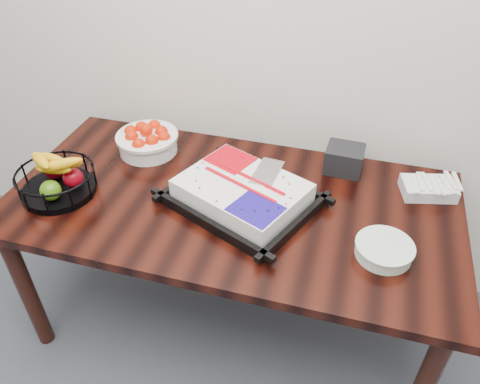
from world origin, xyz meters
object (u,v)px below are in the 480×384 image
(table, at_px, (232,216))
(tangerine_bowl, at_px, (147,137))
(cake_tray, at_px, (242,194))
(plate_stack, at_px, (384,250))
(napkin_box, at_px, (344,159))
(fruit_basket, at_px, (56,179))

(table, relative_size, tangerine_bowl, 6.43)
(cake_tray, height_order, plate_stack, cake_tray)
(table, bearing_deg, plate_stack, -13.92)
(tangerine_bowl, distance_m, napkin_box, 0.88)
(plate_stack, bearing_deg, tangerine_bowl, 160.18)
(table, bearing_deg, napkin_box, 39.24)
(table, bearing_deg, tangerine_bowl, 153.25)
(table, distance_m, plate_stack, 0.63)
(fruit_basket, distance_m, napkin_box, 1.20)
(tangerine_bowl, relative_size, plate_stack, 1.37)
(table, distance_m, cake_tray, 0.14)
(plate_stack, bearing_deg, table, 166.08)
(plate_stack, bearing_deg, fruit_basket, -179.91)
(cake_tray, distance_m, napkin_box, 0.50)
(table, relative_size, cake_tray, 2.79)
(fruit_basket, bearing_deg, plate_stack, 0.09)
(tangerine_bowl, relative_size, fruit_basket, 0.90)
(table, relative_size, napkin_box, 11.47)
(plate_stack, bearing_deg, napkin_box, 111.74)
(table, relative_size, fruit_basket, 5.80)
(tangerine_bowl, xyz_separation_m, fruit_basket, (-0.22, -0.39, -0.01))
(table, xyz_separation_m, fruit_basket, (-0.69, -0.15, 0.15))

